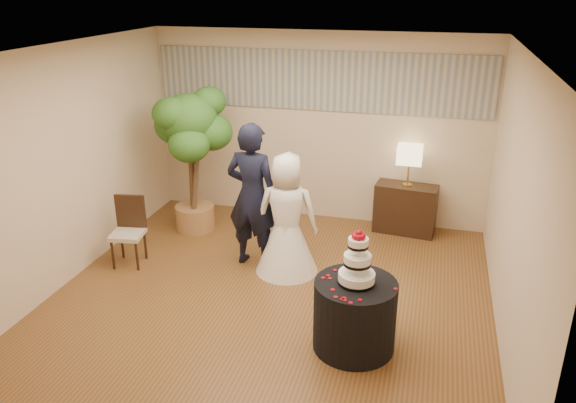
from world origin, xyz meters
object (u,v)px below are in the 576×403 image
(bride, at_px, (287,214))
(cake_table, at_px, (355,315))
(groom, at_px, (252,196))
(wedding_cake, at_px, (358,257))
(console, at_px, (405,209))
(table_lamp, at_px, (409,166))
(ficus_tree, at_px, (191,160))
(side_chair, at_px, (127,233))

(bride, distance_m, cake_table, 1.78)
(groom, distance_m, wedding_cake, 2.10)
(console, distance_m, table_lamp, 0.65)
(groom, bearing_deg, console, -133.07)
(table_lamp, relative_size, ficus_tree, 0.27)
(bride, height_order, side_chair, bride)
(side_chair, bearing_deg, cake_table, -27.22)
(groom, bearing_deg, bride, 177.86)
(wedding_cake, distance_m, table_lamp, 2.96)
(cake_table, height_order, side_chair, side_chair)
(bride, height_order, table_lamp, bride)
(bride, height_order, ficus_tree, ficus_tree)
(wedding_cake, xyz_separation_m, ficus_tree, (-2.70, 2.26, 0.05))
(console, distance_m, ficus_tree, 3.15)
(console, bearing_deg, wedding_cake, -89.26)
(cake_table, relative_size, console, 0.94)
(cake_table, bearing_deg, ficus_tree, 140.14)
(bride, xyz_separation_m, ficus_tree, (-1.64, 0.89, 0.29))
(table_lamp, distance_m, side_chair, 3.93)
(cake_table, distance_m, ficus_tree, 3.59)
(console, relative_size, side_chair, 0.97)
(wedding_cake, xyz_separation_m, side_chair, (-3.08, 1.01, -0.57))
(bride, xyz_separation_m, side_chair, (-2.01, -0.36, -0.33))
(cake_table, xyz_separation_m, ficus_tree, (-2.70, 2.26, 0.69))
(ficus_tree, height_order, side_chair, ficus_tree)
(cake_table, relative_size, side_chair, 0.91)
(cake_table, height_order, table_lamp, table_lamp)
(bride, distance_m, ficus_tree, 1.89)
(wedding_cake, distance_m, side_chair, 3.29)
(ficus_tree, bearing_deg, bride, -28.46)
(table_lamp, bearing_deg, side_chair, -150.12)
(console, bearing_deg, bride, -124.21)
(console, height_order, table_lamp, table_lamp)
(console, bearing_deg, table_lamp, 0.00)
(bride, relative_size, console, 1.79)
(table_lamp, bearing_deg, console, 0.00)
(bride, bearing_deg, side_chair, 4.26)
(console, height_order, ficus_tree, ficus_tree)
(bride, height_order, wedding_cake, bride)
(wedding_cake, distance_m, ficus_tree, 3.52)
(table_lamp, bearing_deg, bride, -130.62)
(table_lamp, height_order, ficus_tree, ficus_tree)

